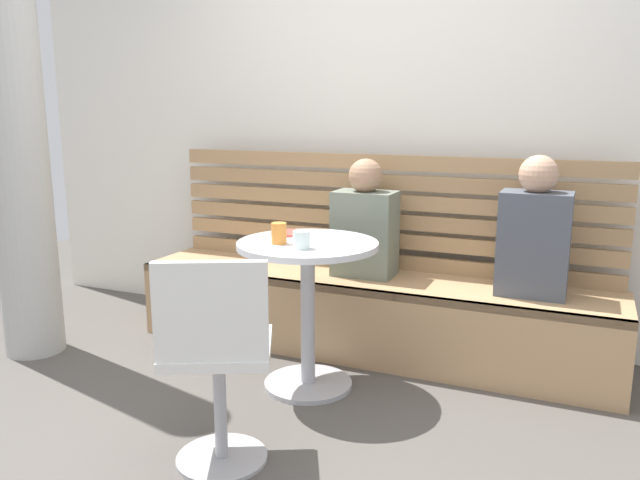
{
  "coord_description": "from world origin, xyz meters",
  "views": [
    {
      "loc": [
        1.11,
        -2.01,
        1.36
      ],
      "look_at": [
        -0.06,
        0.66,
        0.75
      ],
      "focal_mm": 35.08,
      "sensor_mm": 36.0,
      "label": 1
    }
  ],
  "objects_px": {
    "white_chair": "(216,355)",
    "plate_small": "(288,233)",
    "person_adult": "(534,234)",
    "cup_glass_short": "(301,240)",
    "cafe_table": "(308,286)",
    "cup_tumbler_orange": "(279,233)",
    "booth_bench": "(367,314)",
    "person_child_left": "(365,224)"
  },
  "relations": [
    {
      "from": "white_chair",
      "to": "cup_glass_short",
      "type": "xyz_separation_m",
      "value": [
        0.04,
        0.66,
        0.32
      ]
    },
    {
      "from": "cafe_table",
      "to": "person_child_left",
      "type": "distance_m",
      "value": 0.64
    },
    {
      "from": "person_adult",
      "to": "cup_glass_short",
      "type": "distance_m",
      "value": 1.18
    },
    {
      "from": "white_chair",
      "to": "cup_tumbler_orange",
      "type": "distance_m",
      "value": 0.79
    },
    {
      "from": "cafe_table",
      "to": "cup_tumbler_orange",
      "type": "xyz_separation_m",
      "value": [
        -0.11,
        -0.09,
        0.27
      ]
    },
    {
      "from": "cup_glass_short",
      "to": "booth_bench",
      "type": "bearing_deg",
      "value": 83.65
    },
    {
      "from": "cafe_table",
      "to": "person_adult",
      "type": "relative_size",
      "value": 1.05
    },
    {
      "from": "white_chair",
      "to": "plate_small",
      "type": "bearing_deg",
      "value": 100.04
    },
    {
      "from": "person_child_left",
      "to": "cafe_table",
      "type": "bearing_deg",
      "value": -97.7
    },
    {
      "from": "cafe_table",
      "to": "person_child_left",
      "type": "xyz_separation_m",
      "value": [
        0.08,
        0.59,
        0.21
      ]
    },
    {
      "from": "cup_glass_short",
      "to": "plate_small",
      "type": "height_order",
      "value": "cup_glass_short"
    },
    {
      "from": "booth_bench",
      "to": "plate_small",
      "type": "xyz_separation_m",
      "value": [
        -0.28,
        -0.43,
        0.52
      ]
    },
    {
      "from": "cup_tumbler_orange",
      "to": "plate_small",
      "type": "bearing_deg",
      "value": 106.24
    },
    {
      "from": "cafe_table",
      "to": "white_chair",
      "type": "height_order",
      "value": "white_chair"
    },
    {
      "from": "booth_bench",
      "to": "cup_tumbler_orange",
      "type": "height_order",
      "value": "cup_tumbler_orange"
    },
    {
      "from": "cafe_table",
      "to": "cup_tumbler_orange",
      "type": "height_order",
      "value": "cup_tumbler_orange"
    },
    {
      "from": "cup_glass_short",
      "to": "plate_small",
      "type": "xyz_separation_m",
      "value": [
        -0.21,
        0.27,
        -0.03
      ]
    },
    {
      "from": "white_chair",
      "to": "cup_glass_short",
      "type": "height_order",
      "value": "white_chair"
    },
    {
      "from": "person_adult",
      "to": "plate_small",
      "type": "height_order",
      "value": "person_adult"
    },
    {
      "from": "booth_bench",
      "to": "white_chair",
      "type": "bearing_deg",
      "value": -94.95
    },
    {
      "from": "person_adult",
      "to": "cup_tumbler_orange",
      "type": "bearing_deg",
      "value": -148.76
    },
    {
      "from": "person_adult",
      "to": "cup_tumbler_orange",
      "type": "xyz_separation_m",
      "value": [
        -1.09,
        -0.66,
        0.04
      ]
    },
    {
      "from": "person_adult",
      "to": "person_child_left",
      "type": "distance_m",
      "value": 0.9
    },
    {
      "from": "person_adult",
      "to": "cup_glass_short",
      "type": "xyz_separation_m",
      "value": [
        -0.95,
        -0.71,
        0.03
      ]
    },
    {
      "from": "booth_bench",
      "to": "cafe_table",
      "type": "distance_m",
      "value": 0.64
    },
    {
      "from": "white_chair",
      "to": "cafe_table",
      "type": "bearing_deg",
      "value": 89.7
    },
    {
      "from": "white_chair",
      "to": "cup_glass_short",
      "type": "bearing_deg",
      "value": 86.54
    },
    {
      "from": "person_adult",
      "to": "cup_tumbler_orange",
      "type": "relative_size",
      "value": 7.04
    },
    {
      "from": "person_child_left",
      "to": "person_adult",
      "type": "bearing_deg",
      "value": -1.72
    },
    {
      "from": "person_adult",
      "to": "person_child_left",
      "type": "bearing_deg",
      "value": 178.28
    },
    {
      "from": "white_chair",
      "to": "cup_tumbler_orange",
      "type": "relative_size",
      "value": 8.5
    },
    {
      "from": "white_chair",
      "to": "plate_small",
      "type": "xyz_separation_m",
      "value": [
        -0.17,
        0.94,
        0.28
      ]
    },
    {
      "from": "person_adult",
      "to": "person_child_left",
      "type": "relative_size",
      "value": 1.07
    },
    {
      "from": "cafe_table",
      "to": "person_adult",
      "type": "distance_m",
      "value": 1.16
    },
    {
      "from": "white_chair",
      "to": "cup_tumbler_orange",
      "type": "height_order",
      "value": "white_chair"
    },
    {
      "from": "plate_small",
      "to": "cafe_table",
      "type": "bearing_deg",
      "value": -37.5
    },
    {
      "from": "cup_tumbler_orange",
      "to": "cup_glass_short",
      "type": "bearing_deg",
      "value": -20.01
    },
    {
      "from": "person_child_left",
      "to": "cup_tumbler_orange",
      "type": "distance_m",
      "value": 0.71
    },
    {
      "from": "white_chair",
      "to": "person_adult",
      "type": "xyz_separation_m",
      "value": [
        0.99,
        1.37,
        0.29
      ]
    },
    {
      "from": "booth_bench",
      "to": "person_child_left",
      "type": "height_order",
      "value": "person_child_left"
    },
    {
      "from": "booth_bench",
      "to": "white_chair",
      "type": "relative_size",
      "value": 3.18
    },
    {
      "from": "cafe_table",
      "to": "person_adult",
      "type": "height_order",
      "value": "person_adult"
    }
  ]
}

